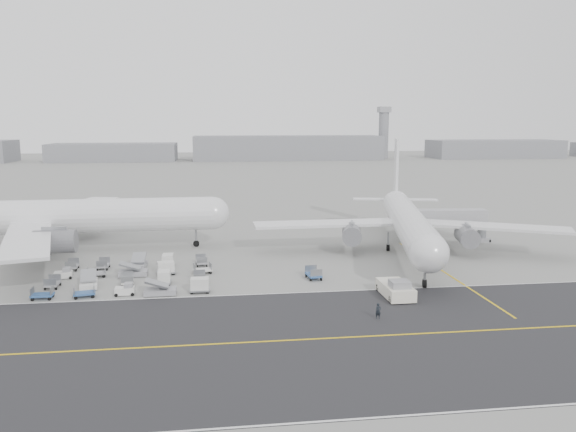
{
  "coord_description": "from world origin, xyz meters",
  "views": [
    {
      "loc": [
        -3.31,
        -71.41,
        21.79
      ],
      "look_at": [
        7.66,
        12.0,
        7.73
      ],
      "focal_mm": 35.0,
      "sensor_mm": 36.0,
      "label": 1
    }
  ],
  "objects": [
    {
      "name": "ground",
      "position": [
        0.0,
        0.0,
        0.0
      ],
      "size": [
        700.0,
        700.0,
        0.0
      ],
      "primitive_type": "plane",
      "color": "gray",
      "rests_on": "ground"
    },
    {
      "name": "taxiway",
      "position": [
        5.02,
        -17.98,
        0.01
      ],
      "size": [
        220.0,
        59.0,
        0.03
      ],
      "color": "#2C2C2F",
      "rests_on": "ground"
    },
    {
      "name": "horizon_buildings",
      "position": [
        30.0,
        260.0,
        0.0
      ],
      "size": [
        520.0,
        28.0,
        28.0
      ],
      "primitive_type": null,
      "color": "gray",
      "rests_on": "ground"
    },
    {
      "name": "control_tower",
      "position": [
        100.0,
        265.0,
        16.25
      ],
      "size": [
        7.0,
        7.0,
        31.25
      ],
      "color": "gray",
      "rests_on": "ground"
    },
    {
      "name": "airliner_a",
      "position": [
        -30.62,
        26.96,
        5.96
      ],
      "size": [
        59.99,
        59.32,
        20.69
      ],
      "rotation": [
        0.0,
        0.0,
        1.58
      ],
      "color": "silver",
      "rests_on": "ground"
    },
    {
      "name": "airliner_b",
      "position": [
        28.96,
        18.62,
        5.31
      ],
      "size": [
        51.5,
        52.64,
        18.43
      ],
      "rotation": [
        0.0,
        0.0,
        -0.23
      ],
      "color": "silver",
      "rests_on": "ground"
    },
    {
      "name": "pushback_tug",
      "position": [
        19.09,
        -5.54,
        1.03
      ],
      "size": [
        3.31,
        8.81,
        2.52
      ],
      "rotation": [
        0.0,
        0.0,
        0.01
      ],
      "color": "silver",
      "rests_on": "ground"
    },
    {
      "name": "jet_bridge",
      "position": [
        38.75,
        25.72,
        4.31
      ],
      "size": [
        16.54,
        4.57,
        6.19
      ],
      "rotation": [
        0.0,
        0.0,
        -0.1
      ],
      "color": "gray",
      "rests_on": "ground"
    },
    {
      "name": "gse_cluster",
      "position": [
        -15.23,
        6.5,
        0.0
      ],
      "size": [
        29.05,
        23.98,
        2.01
      ],
      "primitive_type": null,
      "rotation": [
        0.0,
        0.0,
        0.1
      ],
      "color": "gray",
      "rests_on": "ground"
    },
    {
      "name": "stray_dolly",
      "position": [
        10.24,
        4.03,
        0.0
      ],
      "size": [
        2.11,
        3.05,
        1.74
      ],
      "primitive_type": null,
      "rotation": [
        0.0,
        0.0,
        0.14
      ],
      "color": "silver",
      "rests_on": "ground"
    },
    {
      "name": "ground_crew_a",
      "position": [
        14.59,
        -12.97,
        0.9
      ],
      "size": [
        0.69,
        0.48,
        1.79
      ],
      "primitive_type": "imported",
      "rotation": [
        0.0,
        0.0,
        0.08
      ],
      "color": "black",
      "rests_on": "ground"
    }
  ]
}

